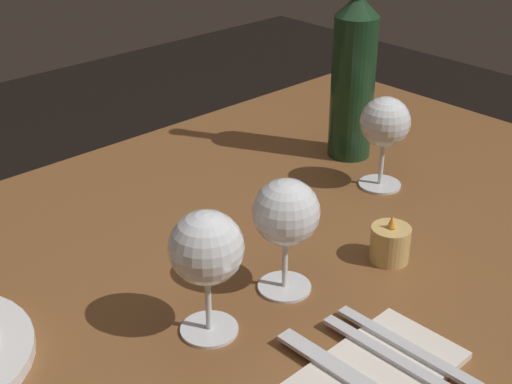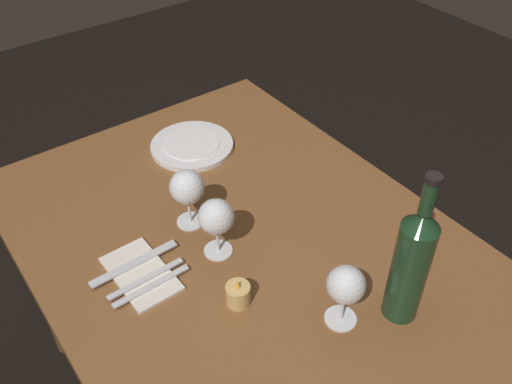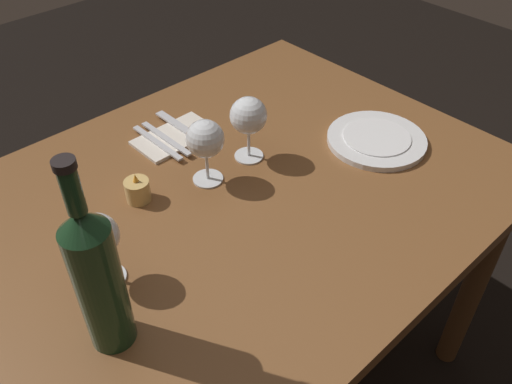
{
  "view_description": "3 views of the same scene",
  "coord_description": "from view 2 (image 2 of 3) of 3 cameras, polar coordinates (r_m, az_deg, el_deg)",
  "views": [
    {
      "loc": [
        0.57,
        0.58,
        1.26
      ],
      "look_at": [
        0.01,
        -0.02,
        0.83
      ],
      "focal_mm": 50.97,
      "sensor_mm": 36.0,
      "label": 1
    },
    {
      "loc": [
        -0.72,
        0.52,
        1.67
      ],
      "look_at": [
        0.06,
        -0.06,
        0.84
      ],
      "focal_mm": 39.05,
      "sensor_mm": 36.0,
      "label": 2
    },
    {
      "loc": [
        -0.49,
        -0.66,
        1.48
      ],
      "look_at": [
        0.04,
        -0.09,
        0.81
      ],
      "focal_mm": 37.53,
      "sensor_mm": 36.0,
      "label": 3
    }
  ],
  "objects": [
    {
      "name": "wine_bottle",
      "position": [
        1.1,
        15.6,
        -7.03
      ],
      "size": [
        0.07,
        0.07,
        0.36
      ],
      "color": "#19381E",
      "rests_on": "dining_table"
    },
    {
      "name": "table_knife",
      "position": [
        1.27,
        -12.38,
        -7.16
      ],
      "size": [
        0.02,
        0.21,
        0.0
      ],
      "color": "silver",
      "rests_on": "folded_napkin"
    },
    {
      "name": "fork_outer",
      "position": [
        1.22,
        -10.67,
        -9.46
      ],
      "size": [
        0.02,
        0.18,
        0.0
      ],
      "color": "silver",
      "rests_on": "folded_napkin"
    },
    {
      "name": "dinner_plate",
      "position": [
        1.59,
        -6.57,
        4.77
      ],
      "size": [
        0.23,
        0.23,
        0.02
      ],
      "color": "white",
      "rests_on": "dining_table"
    },
    {
      "name": "wine_glass_left",
      "position": [
        1.28,
        -7.08,
        0.41
      ],
      "size": [
        0.08,
        0.08,
        0.15
      ],
      "color": "white",
      "rests_on": "dining_table"
    },
    {
      "name": "votive_candle",
      "position": [
        1.17,
        -1.86,
        -10.48
      ],
      "size": [
        0.05,
        0.05,
        0.07
      ],
      "color": "#DBB266",
      "rests_on": "dining_table"
    },
    {
      "name": "fork_inner",
      "position": [
        1.23,
        -11.22,
        -8.72
      ],
      "size": [
        0.02,
        0.18,
        0.0
      ],
      "color": "silver",
      "rests_on": "folded_napkin"
    },
    {
      "name": "wine_glass_centre",
      "position": [
        1.21,
        -4.1,
        -2.65
      ],
      "size": [
        0.08,
        0.08,
        0.15
      ],
      "color": "white",
      "rests_on": "dining_table"
    },
    {
      "name": "wine_glass_right",
      "position": [
        1.09,
        9.17,
        -9.5
      ],
      "size": [
        0.08,
        0.08,
        0.15
      ],
      "color": "white",
      "rests_on": "dining_table"
    },
    {
      "name": "dining_table",
      "position": [
        1.35,
        -0.37,
        -8.49
      ],
      "size": [
        1.3,
        0.9,
        0.74
      ],
      "color": "brown",
      "rests_on": "ground"
    },
    {
      "name": "folded_napkin",
      "position": [
        1.25,
        -11.72,
        -8.2
      ],
      "size": [
        0.19,
        0.11,
        0.01
      ],
      "color": "silver",
      "rests_on": "dining_table"
    }
  ]
}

